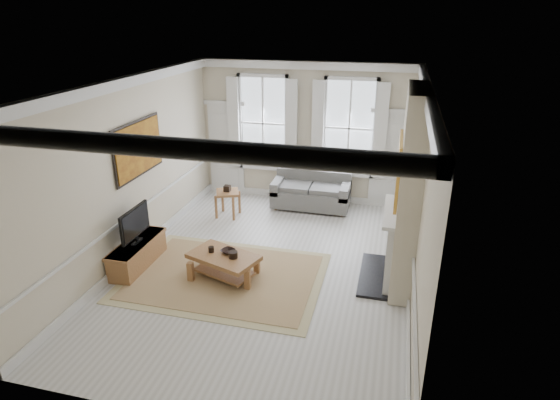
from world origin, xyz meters
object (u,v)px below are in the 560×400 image
(sofa, at_px, (312,193))
(side_table, at_px, (228,196))
(coffee_table, at_px, (224,259))
(tv_stand, at_px, (138,254))

(sofa, height_order, side_table, sofa)
(coffee_table, relative_size, tv_stand, 0.99)
(coffee_table, bearing_deg, tv_stand, -160.41)
(coffee_table, height_order, tv_stand, tv_stand)
(side_table, distance_m, tv_stand, 2.75)
(sofa, height_order, coffee_table, sofa)
(coffee_table, bearing_deg, side_table, 127.70)
(coffee_table, xyz_separation_m, tv_stand, (-1.70, -0.02, -0.13))
(side_table, bearing_deg, coffee_table, -71.35)
(sofa, xyz_separation_m, side_table, (-1.78, -1.01, 0.14))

